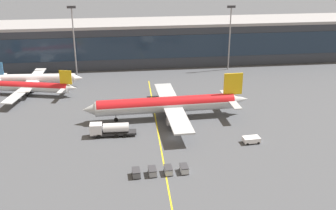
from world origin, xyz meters
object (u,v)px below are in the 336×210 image
(main_airliner, at_px, (167,104))
(baggage_cart_0, at_px, (136,173))
(pushback_tug, at_px, (252,139))
(fuel_tanker, at_px, (110,129))
(commuter_jet_near, at_px, (36,78))
(baggage_cart_1, at_px, (152,171))
(commuter_jet_far, at_px, (24,87))
(baggage_cart_3, at_px, (184,169))
(baggage_cart_2, at_px, (168,170))

(main_airliner, xyz_separation_m, baggage_cart_0, (-9.49, -27.53, -3.06))
(pushback_tug, height_order, baggage_cart_0, baggage_cart_0)
(fuel_tanker, height_order, commuter_jet_near, commuter_jet_near)
(pushback_tug, distance_m, baggage_cart_0, 29.25)
(main_airliner, height_order, baggage_cart_0, main_airliner)
(main_airliner, bearing_deg, baggage_cart_1, -102.94)
(baggage_cart_1, xyz_separation_m, commuter_jet_far, (-33.81, 49.72, 1.82))
(baggage_cart_1, xyz_separation_m, commuter_jet_near, (-31.37, 56.23, 2.09))
(pushback_tug, relative_size, baggage_cart_1, 1.47)
(fuel_tanker, bearing_deg, pushback_tug, -13.08)
(baggage_cart_0, xyz_separation_m, commuter_jet_near, (-28.17, 56.37, 2.09))
(baggage_cart_3, height_order, commuter_jet_far, commuter_jet_far)
(main_airliner, relative_size, commuter_jet_far, 1.33)
(main_airliner, relative_size, baggage_cart_2, 15.91)
(main_airliner, bearing_deg, fuel_tanker, -149.32)
(baggage_cart_1, bearing_deg, fuel_tanker, 114.15)
(pushback_tug, bearing_deg, baggage_cart_0, -157.16)
(baggage_cart_2, bearing_deg, commuter_jet_near, 121.64)
(baggage_cart_0, relative_size, baggage_cart_3, 1.00)
(baggage_cart_1, distance_m, baggage_cart_3, 6.40)
(pushback_tug, height_order, commuter_jet_far, commuter_jet_far)
(baggage_cart_1, distance_m, commuter_jet_near, 64.42)
(main_airliner, relative_size, fuel_tanker, 3.98)
(baggage_cart_0, bearing_deg, baggage_cart_3, 2.39)
(baggage_cart_1, height_order, commuter_jet_far, commuter_jet_far)
(baggage_cart_3, relative_size, commuter_jet_near, 0.09)
(pushback_tug, xyz_separation_m, commuter_jet_far, (-57.57, 38.50, 1.76))
(fuel_tanker, relative_size, baggage_cart_2, 4.00)
(fuel_tanker, height_order, commuter_jet_far, commuter_jet_far)
(baggage_cart_0, relative_size, baggage_cart_1, 1.00)
(pushback_tug, distance_m, commuter_jet_far, 69.28)
(baggage_cart_2, distance_m, commuter_jet_far, 61.90)
(fuel_tanker, distance_m, pushback_tug, 33.01)
(baggage_cart_0, distance_m, baggage_cart_1, 3.20)
(baggage_cart_0, xyz_separation_m, baggage_cart_3, (9.59, 0.40, 0.00))
(fuel_tanker, bearing_deg, main_airliner, 30.68)
(pushback_tug, distance_m, baggage_cart_1, 26.28)
(main_airliner, distance_m, baggage_cart_0, 29.29)
(fuel_tanker, xyz_separation_m, commuter_jet_near, (-22.99, 37.54, 1.12))
(baggage_cart_3, bearing_deg, baggage_cart_1, -177.61)
(baggage_cart_0, height_order, baggage_cart_2, same)
(fuel_tanker, height_order, baggage_cart_1, fuel_tanker)
(commuter_jet_far, bearing_deg, pushback_tug, -33.78)
(baggage_cart_0, relative_size, commuter_jet_near, 0.09)
(pushback_tug, xyz_separation_m, baggage_cart_0, (-26.96, -11.36, -0.07))
(baggage_cart_2, bearing_deg, baggage_cart_3, 2.39)
(fuel_tanker, xyz_separation_m, commuter_jet_far, (-25.43, 31.03, 0.86))
(commuter_jet_near, bearing_deg, baggage_cart_3, -55.99)
(fuel_tanker, xyz_separation_m, baggage_cart_1, (8.38, -18.69, -0.96))
(baggage_cart_1, bearing_deg, baggage_cart_2, 2.39)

